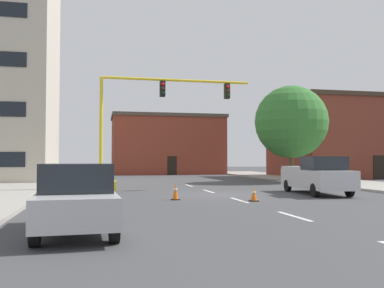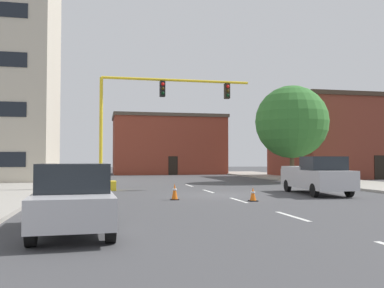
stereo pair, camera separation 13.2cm
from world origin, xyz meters
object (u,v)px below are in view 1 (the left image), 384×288
Objects in this scene: traffic_cone_roadside_b at (254,194)px; sedan_silver_near_left at (77,197)px; traffic_signal_gantry at (124,152)px; pickup_truck_silver at (317,176)px; tree_right_mid at (291,122)px; traffic_cone_roadside_a at (175,192)px.

sedan_silver_near_left is at bearing -137.46° from traffic_cone_roadside_b.
traffic_signal_gantry is 11.19m from pickup_truck_silver.
sedan_silver_near_left is (-1.99, -14.66, -1.42)m from traffic_signal_gantry.
tree_right_mid reaches higher than traffic_cone_roadside_a.
traffic_signal_gantry is 9.79m from traffic_cone_roadside_b.
traffic_signal_gantry reaches higher than sedan_silver_near_left.
pickup_truck_silver is at bearing -109.27° from tree_right_mid.
tree_right_mid is 18.02m from traffic_cone_roadside_a.
sedan_silver_near_left is at bearing -141.23° from pickup_truck_silver.
traffic_signal_gantry is 15.30m from tree_right_mid.
tree_right_mid reaches higher than sedan_silver_near_left.
traffic_cone_roadside_b is (7.21, 6.62, -0.58)m from sedan_silver_near_left.
tree_right_mid is 1.41× the size of pickup_truck_silver.
pickup_truck_silver is (9.84, -5.15, -1.33)m from traffic_signal_gantry.
traffic_cone_roadside_a is at bearing 157.64° from traffic_cone_roadside_b.
traffic_cone_roadside_a is (3.95, 7.96, -0.52)m from sedan_silver_near_left.
pickup_truck_silver is 8.87× the size of traffic_cone_roadside_b.
tree_right_mid is at bearing 58.84° from traffic_cone_roadside_b.
traffic_signal_gantry is 13.48× the size of traffic_cone_roadside_a.
traffic_signal_gantry is at bearing 82.26° from sedan_silver_near_left.
sedan_silver_near_left is 9.81m from traffic_cone_roadside_b.
traffic_signal_gantry is 16.17× the size of traffic_cone_roadside_b.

